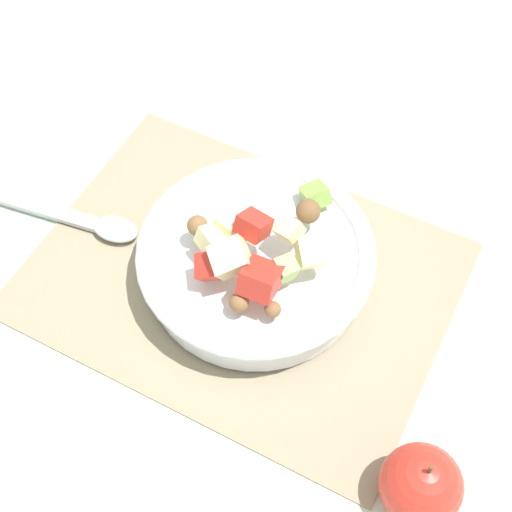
{
  "coord_description": "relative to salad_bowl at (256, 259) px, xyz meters",
  "views": [
    {
      "loc": [
        0.23,
        -0.4,
        0.73
      ],
      "look_at": [
        0.02,
        0.01,
        0.04
      ],
      "focal_mm": 52.26,
      "sensor_mm": 36.0,
      "label": 1
    }
  ],
  "objects": [
    {
      "name": "serving_spoon",
      "position": [
        -0.23,
        -0.03,
        -0.03
      ],
      "size": [
        0.23,
        0.06,
        0.01
      ],
      "color": "#B7B7BC",
      "rests_on": "placemat"
    },
    {
      "name": "placemat",
      "position": [
        -0.02,
        -0.01,
        -0.04
      ],
      "size": [
        0.47,
        0.35,
        0.01
      ],
      "primitive_type": "cube",
      "color": "gray",
      "rests_on": "ground_plane"
    },
    {
      "name": "salad_bowl",
      "position": [
        0.0,
        0.0,
        0.0
      ],
      "size": [
        0.27,
        0.27,
        0.12
      ],
      "color": "white",
      "rests_on": "placemat"
    },
    {
      "name": "ground_plane",
      "position": [
        -0.02,
        -0.01,
        -0.04
      ],
      "size": [
        2.4,
        2.4,
        0.0
      ],
      "primitive_type": "plane",
      "color": "silver"
    },
    {
      "name": "whole_apple",
      "position": [
        0.25,
        -0.15,
        -0.0
      ],
      "size": [
        0.08,
        0.08,
        0.09
      ],
      "color": "red",
      "rests_on": "ground_plane"
    }
  ]
}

